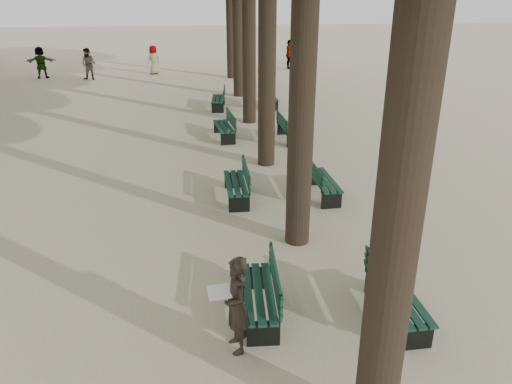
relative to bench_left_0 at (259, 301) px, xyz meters
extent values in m
plane|color=#C1B092|center=(-0.37, -0.50, -0.27)|extent=(120.00, 120.00, 0.00)
cylinder|color=#33261C|center=(1.13, -2.50, 3.48)|extent=(0.52, 0.52, 7.50)
cylinder|color=#33261C|center=(1.13, 2.50, 3.48)|extent=(0.52, 0.52, 7.50)
cylinder|color=#33261C|center=(1.13, 7.50, 3.48)|extent=(0.52, 0.52, 7.50)
cylinder|color=#33261C|center=(1.13, 12.50, 3.48)|extent=(0.52, 0.52, 7.50)
cylinder|color=#33261C|center=(1.13, 17.50, 3.48)|extent=(0.52, 0.52, 7.50)
cylinder|color=#33261C|center=(1.13, 22.50, 3.48)|extent=(0.52, 0.52, 7.50)
cube|color=black|center=(-0.02, 0.00, -0.05)|extent=(0.61, 1.82, 0.45)
cube|color=black|center=(-0.02, 0.00, 0.18)|extent=(0.63, 1.82, 0.04)
cube|color=black|center=(0.26, -0.01, 0.45)|extent=(0.13, 1.80, 0.40)
cube|color=black|center=(-0.02, 4.90, -0.05)|extent=(0.53, 1.80, 0.45)
cube|color=black|center=(-0.02, 4.90, 0.18)|extent=(0.55, 1.80, 0.04)
cube|color=black|center=(0.26, 4.90, 0.45)|extent=(0.05, 1.80, 0.40)
cube|color=black|center=(-0.02, 10.34, -0.05)|extent=(0.72, 1.85, 0.45)
cube|color=black|center=(-0.02, 10.34, 0.18)|extent=(0.74, 1.85, 0.04)
cube|color=black|center=(0.26, 10.37, 0.45)|extent=(0.24, 1.79, 0.40)
cube|color=black|center=(-0.02, 14.90, -0.05)|extent=(0.67, 1.84, 0.45)
cube|color=black|center=(-0.02, 14.90, 0.18)|extent=(0.69, 1.84, 0.04)
cube|color=black|center=(0.26, 14.88, 0.45)|extent=(0.20, 1.80, 0.40)
cube|color=black|center=(2.28, -0.35, -0.05)|extent=(0.57, 1.81, 0.45)
cube|color=black|center=(2.28, -0.35, 0.18)|extent=(0.59, 1.81, 0.04)
cube|color=black|center=(2.00, -0.35, 0.45)|extent=(0.09, 1.80, 0.40)
cube|color=black|center=(2.28, 4.84, -0.05)|extent=(0.60, 1.82, 0.45)
cube|color=black|center=(2.28, 4.84, 0.18)|extent=(0.62, 1.82, 0.04)
cube|color=black|center=(2.00, 4.82, 0.45)|extent=(0.13, 1.80, 0.40)
cube|color=black|center=(2.28, 9.82, -0.05)|extent=(0.61, 1.82, 0.45)
cube|color=black|center=(2.28, 9.82, 0.18)|extent=(0.63, 1.83, 0.04)
cube|color=black|center=(2.00, 9.81, 0.45)|extent=(0.13, 1.80, 0.40)
cube|color=black|center=(2.28, 15.02, -0.05)|extent=(0.64, 1.83, 0.45)
cube|color=black|center=(2.28, 15.02, 0.18)|extent=(0.66, 1.83, 0.04)
cube|color=black|center=(2.00, 15.00, 0.45)|extent=(0.17, 1.80, 0.40)
imported|color=black|center=(-0.44, -0.79, 0.52)|extent=(0.44, 0.69, 1.59)
cube|color=white|center=(-0.69, -0.79, 0.78)|extent=(0.37, 0.29, 0.12)
imported|color=#262628|center=(6.49, 26.19, 0.51)|extent=(0.75, 1.03, 1.56)
imported|color=#262628|center=(-3.43, 24.23, 0.57)|extent=(0.86, 0.78, 1.69)
imported|color=#262628|center=(-6.94, 22.73, 0.61)|extent=(0.92, 0.55, 1.76)
imported|color=#262628|center=(5.01, 25.25, 0.63)|extent=(0.39, 1.06, 1.80)
imported|color=#262628|center=(-9.79, 23.65, 0.62)|extent=(1.68, 0.55, 1.78)
camera|label=1|loc=(-0.87, -6.94, 4.97)|focal=35.00mm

